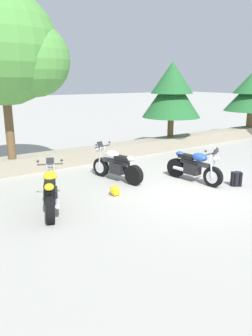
% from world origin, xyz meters
% --- Properties ---
extents(ground_plane, '(120.00, 120.00, 0.00)m').
position_xyz_m(ground_plane, '(0.00, 0.00, 0.00)').
color(ground_plane, '#A3A099').
extents(stone_wall, '(36.00, 0.80, 0.55)m').
position_xyz_m(stone_wall, '(0.00, 4.80, 0.28)').
color(stone_wall, gray).
rests_on(stone_wall, ground).
extents(motorcycle_yellow_near_left, '(1.06, 1.95, 1.18)m').
position_xyz_m(motorcycle_yellow_near_left, '(-3.82, 0.93, 0.49)').
color(motorcycle_yellow_near_left, black).
rests_on(motorcycle_yellow_near_left, ground).
extents(motorcycle_white_centre, '(0.85, 2.04, 1.18)m').
position_xyz_m(motorcycle_white_centre, '(-1.13, 2.12, 0.49)').
color(motorcycle_white_centre, black).
rests_on(motorcycle_white_centre, ground).
extents(motorcycle_blue_far_right, '(0.71, 2.06, 1.18)m').
position_xyz_m(motorcycle_blue_far_right, '(0.82, 0.57, 0.49)').
color(motorcycle_blue_far_right, black).
rests_on(motorcycle_blue_far_right, ground).
extents(rider_backpack, '(0.35, 0.34, 0.47)m').
position_xyz_m(rider_backpack, '(1.56, -0.47, 0.24)').
color(rider_backpack, black).
rests_on(rider_backpack, ground).
extents(rider_helmet, '(0.28, 0.28, 0.28)m').
position_xyz_m(rider_helmet, '(-1.94, 0.94, 0.14)').
color(rider_helmet, yellow).
rests_on(rider_helmet, ground).
extents(leafy_tree_far_left, '(3.71, 3.54, 5.31)m').
position_xyz_m(leafy_tree_far_left, '(-3.50, 4.56, 4.01)').
color(leafy_tree_far_left, brown).
rests_on(leafy_tree_far_left, stone_wall).
extents(pine_tree_mid_left, '(2.68, 2.68, 3.39)m').
position_xyz_m(pine_tree_mid_left, '(3.75, 4.93, 2.65)').
color(pine_tree_mid_left, brown).
rests_on(pine_tree_mid_left, stone_wall).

